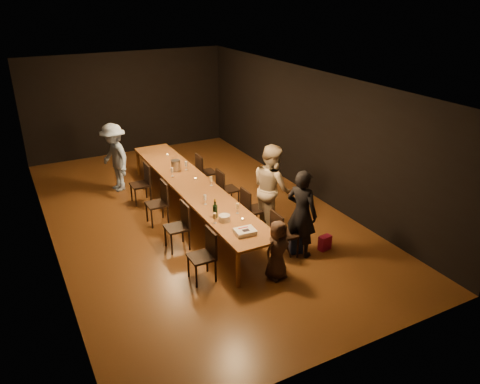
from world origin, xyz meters
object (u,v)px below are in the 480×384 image
chair_left_0 (201,256)px  woman_tan (272,188)px  champagne_bottle (215,208)px  birthday_cake (245,232)px  chair_right_1 (254,209)px  chair_left_2 (157,203)px  chair_right_2 (228,189)px  woman_birthday (302,213)px  ice_bucket (176,165)px  chair_right_0 (285,234)px  table (193,186)px  chair_left_1 (177,227)px  chair_left_3 (140,184)px  plate_stack (224,218)px  child (278,250)px  man_blue (115,158)px  chair_right_3 (207,172)px

chair_left_0 → woman_tan: 2.34m
champagne_bottle → birthday_cake: bearing=-76.7°
chair_right_1 → chair_left_2: bearing=-125.2°
chair_right_2 → birthday_cake: size_ratio=2.48×
woman_birthday → ice_bucket: (-1.18, 3.45, 0.02)m
chair_right_0 → chair_right_1: size_ratio=1.00×
chair_right_0 → ice_bucket: size_ratio=3.85×
table → chair_left_1: (-0.85, -1.20, -0.24)m
woman_birthday → chair_left_3: bearing=3.9°
plate_stack → chair_right_1: bearing=34.6°
chair_right_2 → chair_left_1: bearing=-54.8°
child → plate_stack: size_ratio=5.18×
champagne_bottle → ice_bucket: (0.22, 2.65, -0.07)m
chair_right_1 → chair_left_1: bearing=-90.0°
chair_right_2 → birthday_cake: 2.68m
chair_right_2 → man_blue: (-2.00, 2.22, 0.39)m
chair_right_0 → chair_left_2: 2.94m
chair_right_2 → chair_right_3: bearing=180.0°
chair_right_2 → chair_left_3: (-1.70, 1.20, 0.00)m
chair_right_0 → plate_stack: bearing=-116.5°
chair_left_0 → ice_bucket: (0.82, 3.37, 0.41)m
chair_right_0 → chair_right_1: bearing=180.0°
woman_tan → ice_bucket: woman_tan is taller
chair_right_2 → ice_bucket: bearing=-137.8°
woman_tan → plate_stack: size_ratio=8.78×
chair_right_1 → chair_left_3: size_ratio=1.00×
birthday_cake → chair_right_0: bearing=10.3°
chair_right_3 → man_blue: size_ratio=0.55×
ice_bucket → chair_left_3: bearing=164.4°
chair_right_0 → man_blue: bearing=-156.6°
chair_right_0 → champagne_bottle: size_ratio=2.45×
chair_right_0 → woman_birthday: (0.30, -0.08, 0.39)m
chair_left_0 → chair_right_0: bearing=-90.0°
ice_bucket → birthday_cake: bearing=-90.4°
chair_left_0 → child: child is taller
ice_bucket → champagne_bottle: bearing=-94.7°
table → chair_left_3: (-0.85, 1.20, -0.24)m
champagne_bottle → chair_right_0: bearing=-33.2°
chair_right_3 → woman_birthday: woman_birthday is taller
table → birthday_cake: bearing=-91.2°
chair_right_2 → chair_left_3: bearing=-125.2°
table → woman_tan: 1.80m
chair_right_1 → champagne_bottle: 1.29m
chair_left_1 → chair_right_0: bearing=-125.2°
plate_stack → chair_left_1: bearing=134.7°
woman_birthday → ice_bucket: woman_birthday is taller
chair_right_2 → child: (-0.51, -2.95, 0.08)m
woman_tan → ice_bucket: size_ratio=7.68×
child → ice_bucket: (-0.37, 3.92, 0.32)m
chair_left_0 → chair_left_2: bearing=0.0°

